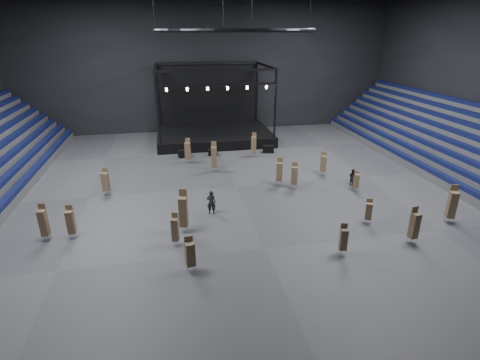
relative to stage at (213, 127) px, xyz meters
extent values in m
plane|color=#424244|center=(0.00, -16.24, -1.45)|extent=(50.00, 50.00, 0.00)
cube|color=black|center=(0.00, 4.76, 7.55)|extent=(50.00, 0.20, 18.00)
cube|color=black|center=(0.00, -37.24, 7.55)|extent=(50.00, 0.20, 18.00)
cube|color=#0D103A|center=(-18.12, -16.24, -0.50)|extent=(0.59, 40.00, 0.40)
cube|color=#525255|center=(21.40, -16.24, -1.08)|extent=(7.20, 40.00, 0.75)
cube|color=#0D103A|center=(18.12, -16.24, -0.50)|extent=(0.59, 40.00, 0.40)
cube|color=#525255|center=(21.85, -16.24, -0.70)|extent=(6.30, 40.00, 1.50)
cube|color=#0D103A|center=(19.02, -16.24, 0.25)|extent=(0.59, 40.00, 0.40)
cube|color=#525255|center=(22.30, -16.24, -0.33)|extent=(5.40, 40.00, 2.25)
cube|color=#0D103A|center=(19.91, -16.24, 1.00)|extent=(0.59, 40.00, 0.40)
cube|color=#525255|center=(22.75, -16.24, 0.05)|extent=(4.50, 40.00, 3.00)
cube|color=#0D103A|center=(20.82, -16.24, 1.75)|extent=(0.59, 40.00, 0.40)
cube|color=#525255|center=(23.20, -16.24, 0.42)|extent=(3.60, 40.00, 3.75)
cube|color=#0D103A|center=(21.71, -16.24, 2.50)|extent=(0.59, 40.00, 0.40)
cube|color=#525255|center=(23.65, -16.24, 0.80)|extent=(2.70, 40.00, 4.50)
cube|color=#0D103A|center=(22.61, -16.24, 3.25)|extent=(0.59, 40.00, 0.40)
cube|color=#525255|center=(24.10, -16.24, 1.17)|extent=(1.80, 40.00, 5.25)
cube|color=#0D103A|center=(23.52, -16.24, 4.00)|extent=(0.59, 40.00, 0.40)
cube|color=black|center=(0.00, -0.74, -0.85)|extent=(14.00, 10.00, 1.20)
cube|color=black|center=(0.00, 4.06, 3.75)|extent=(13.30, 0.30, 8.00)
cylinder|color=black|center=(-6.60, -5.34, 3.65)|extent=(0.24, 0.24, 7.80)
cylinder|color=black|center=(-6.60, 3.86, 3.65)|extent=(0.24, 0.24, 7.80)
cylinder|color=black|center=(6.60, -5.34, 3.65)|extent=(0.24, 0.24, 7.80)
cylinder|color=black|center=(6.60, 3.86, 3.65)|extent=(0.24, 0.24, 7.80)
cube|color=black|center=(0.00, -5.34, 7.55)|extent=(13.40, 0.25, 0.25)
cube|color=black|center=(0.00, 3.86, 7.55)|extent=(13.40, 0.25, 0.25)
cube|color=black|center=(0.00, -5.34, 6.05)|extent=(13.40, 0.20, 0.20)
cylinder|color=white|center=(-5.50, -5.34, 5.65)|extent=(0.24, 0.24, 0.35)
cylinder|color=white|center=(-3.30, -5.34, 5.65)|extent=(0.24, 0.24, 0.35)
cylinder|color=white|center=(-1.10, -5.34, 5.65)|extent=(0.24, 0.24, 0.35)
cylinder|color=white|center=(1.10, -5.34, 5.65)|extent=(0.24, 0.24, 0.35)
cylinder|color=white|center=(3.30, -5.34, 5.65)|extent=(0.24, 0.24, 0.35)
cylinder|color=white|center=(5.50, -5.34, 5.65)|extent=(0.24, 0.24, 0.35)
torus|color=black|center=(0.00, -16.24, 11.55)|extent=(12.30, 12.30, 0.30)
cylinder|color=black|center=(0.00, -10.24, 14.05)|extent=(0.04, 0.04, 5.00)
cube|color=black|center=(-4.08, -6.98, -1.03)|extent=(1.40, 1.01, 0.85)
cube|color=black|center=(-0.93, -7.04, -1.10)|extent=(1.10, 0.64, 0.70)
cube|color=black|center=(5.42, -7.15, -1.03)|extent=(1.37, 0.90, 0.84)
cylinder|color=silver|center=(9.48, -28.04, -1.25)|extent=(0.03, 0.03, 0.40)
cylinder|color=silver|center=(9.48, -27.65, -1.25)|extent=(0.03, 0.03, 0.40)
cylinder|color=silver|center=(9.86, -28.04, -1.25)|extent=(0.03, 0.03, 0.40)
cylinder|color=silver|center=(9.86, -27.65, -1.25)|extent=(0.03, 0.03, 0.40)
cube|color=#7E6345|center=(9.67, -27.84, -0.18)|extent=(0.54, 0.54, 1.74)
cube|color=#7E6345|center=(9.65, -27.64, 0.65)|extent=(0.47, 0.12, 0.96)
cylinder|color=silver|center=(-11.27, -16.20, -1.24)|extent=(0.03, 0.03, 0.42)
cylinder|color=silver|center=(-11.27, -15.80, -1.24)|extent=(0.03, 0.03, 0.42)
cylinder|color=silver|center=(-10.86, -16.20, -1.24)|extent=(0.03, 0.03, 0.42)
cylinder|color=silver|center=(-10.86, -15.80, -1.24)|extent=(0.03, 0.03, 0.42)
cube|color=#7E6345|center=(-11.07, -16.00, -0.24)|extent=(0.62, 0.62, 1.57)
cube|color=#7E6345|center=(-11.01, -15.80, 0.50)|extent=(0.49, 0.18, 0.87)
cylinder|color=silver|center=(4.74, -17.88, -1.23)|extent=(0.03, 0.03, 0.45)
cylinder|color=silver|center=(4.74, -17.46, -1.23)|extent=(0.03, 0.03, 0.45)
cylinder|color=silver|center=(5.16, -17.88, -1.23)|extent=(0.03, 0.03, 0.45)
cylinder|color=silver|center=(5.16, -17.46, -1.23)|extent=(0.03, 0.03, 0.45)
cube|color=#7E6345|center=(4.95, -17.67, -0.22)|extent=(0.66, 0.66, 1.57)
cube|color=#7E6345|center=(5.01, -17.46, 0.52)|extent=(0.51, 0.21, 0.87)
cylinder|color=silver|center=(-12.52, -23.17, -1.26)|extent=(0.03, 0.03, 0.38)
cylinder|color=silver|center=(-12.52, -22.81, -1.26)|extent=(0.03, 0.03, 0.38)
cylinder|color=silver|center=(-12.16, -23.17, -1.26)|extent=(0.03, 0.03, 0.38)
cylinder|color=silver|center=(-12.16, -22.81, -1.26)|extent=(0.03, 0.03, 0.38)
cube|color=#7E6345|center=(-12.34, -22.99, -0.26)|extent=(0.48, 0.48, 1.61)
cube|color=#7E6345|center=(-12.33, -22.80, 0.49)|extent=(0.44, 0.08, 0.88)
cylinder|color=silver|center=(3.69, -16.88, -1.23)|extent=(0.03, 0.03, 0.45)
cylinder|color=silver|center=(3.69, -16.45, -1.23)|extent=(0.03, 0.03, 0.45)
cylinder|color=silver|center=(4.11, -16.88, -1.23)|extent=(0.03, 0.03, 0.45)
cylinder|color=silver|center=(4.11, -16.45, -1.23)|extent=(0.03, 0.03, 0.45)
cube|color=#7E6345|center=(3.90, -16.66, -0.16)|extent=(0.68, 0.68, 1.68)
cube|color=#7E6345|center=(3.97, -16.45, 0.63)|extent=(0.51, 0.23, 0.92)
cylinder|color=silver|center=(-14.19, -23.15, -1.25)|extent=(0.03, 0.03, 0.39)
cylinder|color=silver|center=(-14.19, -22.78, -1.25)|extent=(0.03, 0.03, 0.39)
cylinder|color=silver|center=(-13.81, -23.15, -1.25)|extent=(0.03, 0.03, 0.39)
cylinder|color=silver|center=(-13.81, -22.78, -1.25)|extent=(0.03, 0.03, 0.39)
cube|color=#7E6345|center=(-14.00, -22.96, -0.16)|extent=(0.52, 0.52, 1.80)
cube|color=#7E6345|center=(-13.98, -22.77, 0.69)|extent=(0.45, 0.11, 0.99)
cylinder|color=silver|center=(8.54, -15.27, -1.24)|extent=(0.03, 0.03, 0.42)
cylinder|color=silver|center=(8.54, -14.87, -1.24)|extent=(0.03, 0.03, 0.42)
cylinder|color=silver|center=(8.94, -15.27, -1.24)|extent=(0.03, 0.03, 0.42)
cylinder|color=silver|center=(8.94, -14.87, -1.24)|extent=(0.03, 0.03, 0.42)
cube|color=#7E6345|center=(8.74, -15.07, -0.26)|extent=(0.62, 0.62, 1.53)
cube|color=#7E6345|center=(8.79, -14.87, 0.45)|extent=(0.49, 0.19, 0.84)
cylinder|color=silver|center=(7.98, -24.99, -1.27)|extent=(0.03, 0.03, 0.36)
cylinder|color=silver|center=(7.98, -24.64, -1.27)|extent=(0.03, 0.03, 0.36)
cylinder|color=silver|center=(8.32, -24.99, -1.27)|extent=(0.03, 0.03, 0.36)
cylinder|color=silver|center=(8.32, -24.64, -1.27)|extent=(0.03, 0.03, 0.36)
cube|color=#7E6345|center=(8.15, -24.81, -0.47)|extent=(0.58, 0.58, 1.23)
cube|color=#7E6345|center=(8.22, -24.65, 0.10)|extent=(0.40, 0.22, 0.68)
cylinder|color=silver|center=(-5.73, -25.37, -1.28)|extent=(0.03, 0.03, 0.35)
cylinder|color=silver|center=(-5.73, -25.04, -1.28)|extent=(0.03, 0.03, 0.35)
cylinder|color=silver|center=(-5.40, -25.37, -1.28)|extent=(0.03, 0.03, 0.35)
cylinder|color=silver|center=(-5.40, -25.04, -1.28)|extent=(0.03, 0.03, 0.35)
cube|color=#7E6345|center=(-5.56, -25.21, -0.32)|extent=(0.51, 0.51, 1.56)
cube|color=#7E6345|center=(-5.52, -25.04, 0.41)|extent=(0.40, 0.16, 0.86)
cylinder|color=silver|center=(3.27, -8.43, -1.25)|extent=(0.03, 0.03, 0.41)
cylinder|color=silver|center=(3.27, -8.04, -1.25)|extent=(0.03, 0.03, 0.41)
cylinder|color=silver|center=(3.65, -8.43, -1.25)|extent=(0.03, 0.03, 0.41)
cylinder|color=silver|center=(3.65, -8.04, -1.25)|extent=(0.03, 0.03, 0.41)
cube|color=#7E6345|center=(3.46, -8.24, -0.12)|extent=(0.65, 0.65, 1.84)
cube|color=#7E6345|center=(3.54, -8.05, 0.75)|extent=(0.45, 0.25, 1.01)
cylinder|color=silver|center=(4.42, -28.41, -1.27)|extent=(0.03, 0.03, 0.37)
cylinder|color=silver|center=(4.42, -28.06, -1.27)|extent=(0.03, 0.03, 0.37)
cylinder|color=silver|center=(4.76, -28.41, -1.27)|extent=(0.03, 0.03, 0.37)
cylinder|color=silver|center=(4.76, -28.06, -1.27)|extent=(0.03, 0.03, 0.37)
cube|color=#7E6345|center=(4.59, -28.24, -0.39)|extent=(0.52, 0.52, 1.39)
cube|color=#7E6345|center=(4.63, -28.06, 0.26)|extent=(0.42, 0.14, 0.77)
cylinder|color=silver|center=(-3.99, -9.22, -1.23)|extent=(0.03, 0.03, 0.44)
cylinder|color=silver|center=(-3.99, -8.81, -1.23)|extent=(0.03, 0.03, 0.44)
cylinder|color=silver|center=(-3.57, -9.22, -1.23)|extent=(0.03, 0.03, 0.44)
cylinder|color=silver|center=(-3.57, -8.81, -1.23)|extent=(0.03, 0.03, 0.44)
cube|color=#7E6345|center=(-3.78, -9.01, -0.13)|extent=(0.66, 0.66, 1.77)
cube|color=#7E6345|center=(-3.71, -8.80, 0.71)|extent=(0.50, 0.21, 0.97)
cylinder|color=silver|center=(-5.01, -28.44, -1.24)|extent=(0.03, 0.03, 0.43)
cylinder|color=silver|center=(-5.01, -28.03, -1.24)|extent=(0.03, 0.03, 0.43)
cylinder|color=silver|center=(-4.60, -28.44, -1.24)|extent=(0.03, 0.03, 0.43)
cylinder|color=silver|center=(-4.60, -28.03, -1.24)|extent=(0.03, 0.03, 0.43)
cube|color=#7E6345|center=(-4.80, -28.24, -0.30)|extent=(0.60, 0.60, 1.45)
cube|color=#7E6345|center=(-4.84, -28.03, 0.37)|extent=(0.49, 0.16, 0.80)
cylinder|color=silver|center=(9.86, -19.42, -1.28)|extent=(0.03, 0.03, 0.35)
cylinder|color=silver|center=(9.86, -19.08, -1.28)|extent=(0.03, 0.03, 0.35)
cylinder|color=silver|center=(10.19, -19.42, -1.28)|extent=(0.03, 0.03, 0.35)
cylinder|color=silver|center=(10.19, -19.08, -1.28)|extent=(0.03, 0.03, 0.35)
cube|color=#7E6345|center=(10.02, -19.25, -0.49)|extent=(0.50, 0.50, 1.22)
cube|color=#7E6345|center=(10.06, -19.08, 0.07)|extent=(0.40, 0.14, 0.67)
cylinder|color=silver|center=(-5.15, -23.77, -1.22)|extent=(0.03, 0.03, 0.46)
cylinder|color=silver|center=(-5.15, -23.33, -1.22)|extent=(0.03, 0.03, 0.46)
cylinder|color=silver|center=(-4.72, -23.77, -1.22)|extent=(0.03, 0.03, 0.46)
cylinder|color=silver|center=(-4.72, -23.33, -1.22)|extent=(0.03, 0.03, 0.46)
cube|color=#7E6345|center=(-4.93, -23.55, 0.08)|extent=(0.66, 0.66, 2.14)
cube|color=#7E6345|center=(-4.88, -23.33, 1.10)|extent=(0.53, 0.19, 1.18)
cylinder|color=silver|center=(-1.61, -12.32, -1.23)|extent=(0.03, 0.03, 0.44)
cylinder|color=silver|center=(-1.61, -11.90, -1.23)|extent=(0.03, 0.03, 0.44)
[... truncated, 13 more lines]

